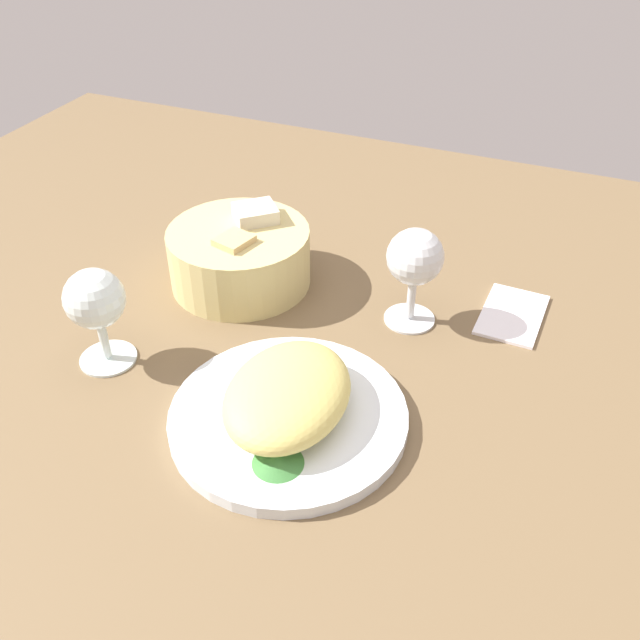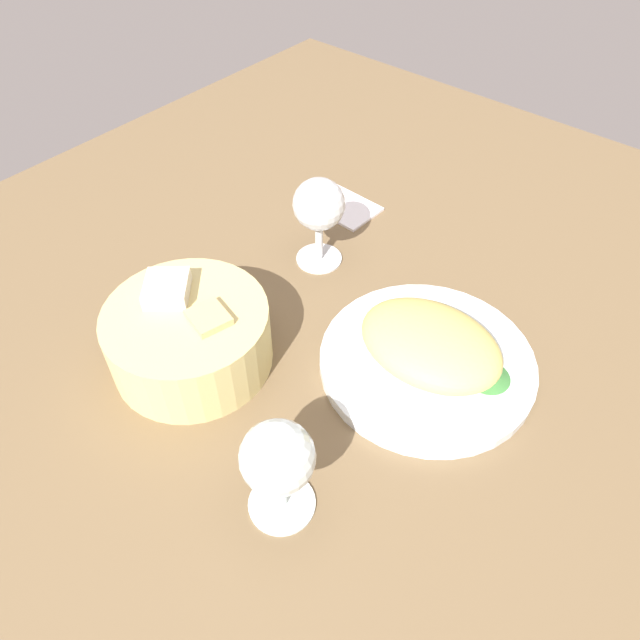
{
  "view_description": "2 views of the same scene",
  "coord_description": "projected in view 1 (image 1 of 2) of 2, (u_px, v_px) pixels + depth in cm",
  "views": [
    {
      "loc": [
        -45.59,
        -30.31,
        50.85
      ],
      "look_at": [
        12.5,
        -6.19,
        3.1
      ],
      "focal_mm": 39.56,
      "sensor_mm": 36.0,
      "label": 1
    },
    {
      "loc": [
        -18.71,
        31.65,
        51.68
      ],
      "look_at": [
        10.83,
        -3.32,
        3.68
      ],
      "focal_mm": 33.39,
      "sensor_mm": 36.0,
      "label": 2
    }
  ],
  "objects": [
    {
      "name": "folded_napkin",
      "position": [
        512.0,
        313.0,
        0.84
      ],
      "size": [
        11.24,
        7.39,
        0.8
      ],
      "primitive_type": "cube",
      "rotation": [
        0.0,
        0.0,
        3.11
      ],
      "color": "white",
      "rests_on": "ground_plane"
    },
    {
      "name": "wine_glass_near",
      "position": [
        415.0,
        262.0,
        0.79
      ],
      "size": [
        6.55,
        6.55,
        12.12
      ],
      "color": "silver",
      "rests_on": "ground_plane"
    },
    {
      "name": "plate",
      "position": [
        288.0,
        417.0,
        0.7
      ],
      "size": [
        23.84,
        23.84,
        1.4
      ],
      "primitive_type": "cylinder",
      "color": "white",
      "rests_on": "ground_plane"
    },
    {
      "name": "bread_basket",
      "position": [
        240.0,
        255.0,
        0.88
      ],
      "size": [
        17.66,
        17.66,
        9.25
      ],
      "color": "#CEBC79",
      "rests_on": "ground_plane"
    },
    {
      "name": "ground_plane",
      "position": [
        220.0,
        404.0,
        0.74
      ],
      "size": [
        140.0,
        140.0,
        2.0
      ],
      "primitive_type": "cube",
      "color": "brown"
    },
    {
      "name": "lettuce_garnish",
      "position": [
        278.0,
        459.0,
        0.64
      ],
      "size": [
        4.85,
        4.85,
        1.12
      ],
      "primitive_type": "cone",
      "color": "#3A7B39",
      "rests_on": "plate"
    },
    {
      "name": "wine_glass_far",
      "position": [
        96.0,
        304.0,
        0.74
      ],
      "size": [
        6.49,
        6.49,
        11.54
      ],
      "color": "silver",
      "rests_on": "ground_plane"
    },
    {
      "name": "omelette",
      "position": [
        288.0,
        394.0,
        0.68
      ],
      "size": [
        16.63,
        12.79,
        4.77
      ],
      "primitive_type": "ellipsoid",
      "rotation": [
        0.0,
        0.0,
        0.06
      ],
      "color": "#D6C568",
      "rests_on": "plate"
    }
  ]
}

